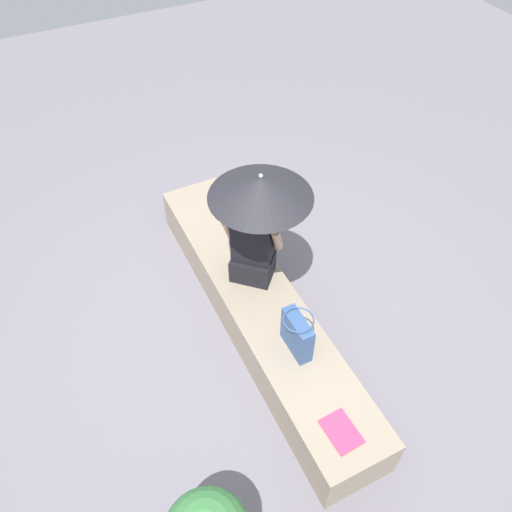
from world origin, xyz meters
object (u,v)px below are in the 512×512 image
Objects in this scene: magazine at (341,431)px; parasol at (261,187)px; handbag_black at (297,334)px; person_seated at (253,243)px.

parasol is at bearing 173.08° from magazine.
parasol reaches higher than handbag_black.
person_seated is 3.21× the size of magazine.
parasol is 1.11m from handbag_black.
handbag_black is (0.73, -0.06, -0.84)m from parasol.
parasol reaches higher than magazine.
parasol is 4.06× the size of magazine.
parasol is 1.77m from magazine.
person_seated reaches higher than handbag_black.
person_seated is at bearing -164.86° from parasol.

